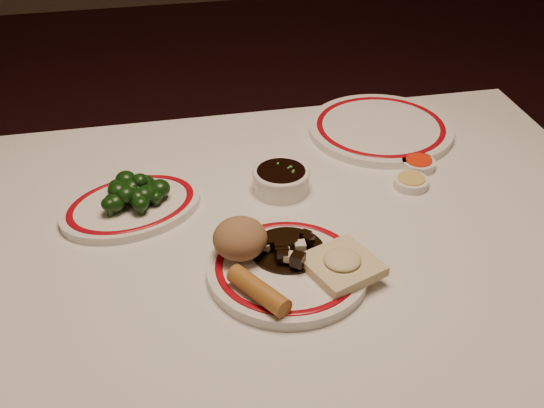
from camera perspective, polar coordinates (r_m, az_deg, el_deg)
The scene contains 12 objects.
dining_table at distance 1.19m, azimuth 1.70°, elevation -6.04°, with size 1.20×0.90×0.75m.
main_plate at distance 1.05m, azimuth 1.34°, elevation -5.44°, with size 0.30×0.30×0.02m.
rice_mound at distance 1.05m, azimuth -2.69°, elevation -2.89°, with size 0.08×0.08×0.06m, color #986C48.
spring_roll at distance 0.98m, azimuth -1.12°, elevation -7.24°, with size 0.03×0.03×0.11m, color #B0702B.
fried_wonton at distance 1.03m, azimuth 5.87°, elevation -5.02°, with size 0.13×0.13×0.03m.
stirfry_heap at distance 1.06m, azimuth 1.31°, elevation -3.78°, with size 0.12×0.12×0.03m.
broccoli_plate at distance 1.21m, azimuth -11.68°, elevation -0.17°, with size 0.30×0.28×0.02m.
broccoli_pile at distance 1.20m, azimuth -11.60°, elevation 1.07°, with size 0.12×0.11×0.05m.
soy_bowl at distance 1.23m, azimuth 0.76°, elevation 1.98°, with size 0.10×0.10×0.04m.
sweet_sour_dish at distance 1.33m, azimuth 12.16°, elevation 3.31°, with size 0.06×0.06×0.02m.
mustard_dish at distance 1.27m, azimuth 11.54°, elevation 1.80°, with size 0.06×0.06×0.02m.
far_plate at distance 1.44m, azimuth 9.06°, elevation 6.27°, with size 0.36×0.36×0.02m.
Camera 1 is at (-0.22, -0.88, 1.44)m, focal length 45.00 mm.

